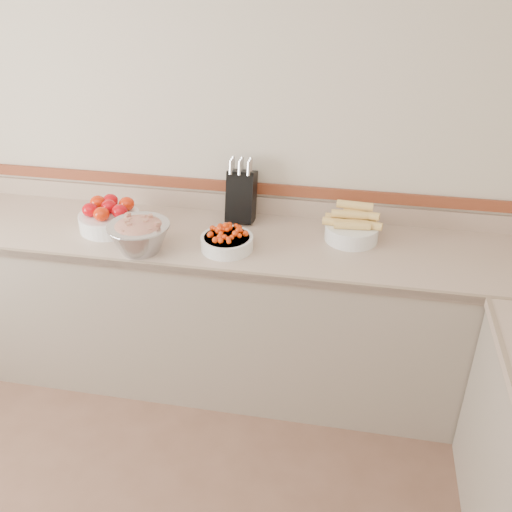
% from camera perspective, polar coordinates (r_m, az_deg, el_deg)
% --- Properties ---
extents(back_wall, '(4.00, 0.00, 4.00)m').
position_cam_1_polar(back_wall, '(3.07, -4.26, 11.48)').
color(back_wall, beige).
rests_on(back_wall, ground_plane).
extents(counter_back, '(4.00, 0.65, 1.08)m').
position_cam_1_polar(counter_back, '(3.17, -5.15, -5.07)').
color(counter_back, tan).
rests_on(counter_back, ground_plane).
extents(knife_block, '(0.15, 0.18, 0.35)m').
position_cam_1_polar(knife_block, '(3.04, -1.48, 6.13)').
color(knife_block, black).
rests_on(knife_block, counter_back).
extents(tomato_bowl, '(0.31, 0.31, 0.15)m').
position_cam_1_polar(tomato_bowl, '(3.07, -14.48, 3.83)').
color(tomato_bowl, white).
rests_on(tomato_bowl, counter_back).
extents(cherry_tomato_bowl, '(0.26, 0.26, 0.14)m').
position_cam_1_polar(cherry_tomato_bowl, '(2.79, -2.92, 1.60)').
color(cherry_tomato_bowl, white).
rests_on(cherry_tomato_bowl, counter_back).
extents(corn_bowl, '(0.30, 0.27, 0.20)m').
position_cam_1_polar(corn_bowl, '(2.90, 9.57, 2.80)').
color(corn_bowl, white).
rests_on(corn_bowl, counter_back).
extents(rhubarb_bowl, '(0.30, 0.30, 0.17)m').
position_cam_1_polar(rhubarb_bowl, '(2.80, -11.60, 2.12)').
color(rhubarb_bowl, '#B2B2BA').
rests_on(rhubarb_bowl, counter_back).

